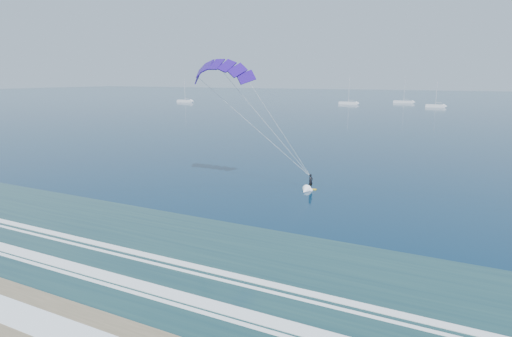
{
  "coord_description": "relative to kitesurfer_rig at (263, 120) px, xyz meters",
  "views": [
    {
      "loc": [
        25.87,
        -14.53,
        12.93
      ],
      "look_at": [
        3.62,
        27.04,
        3.4
      ],
      "focal_mm": 32.0,
      "sensor_mm": 36.0,
      "label": 1
    }
  ],
  "objects": [
    {
      "name": "sailboat_0",
      "position": [
        -119.64,
        144.84,
        -7.45
      ],
      "size": [
        8.84,
        2.4,
        12.0
      ],
      "color": "silver",
      "rests_on": "ground"
    },
    {
      "name": "sailboat_3",
      "position": [
        -1.23,
        163.2,
        -7.45
      ],
      "size": [
        7.87,
        2.4,
        11.04
      ],
      "color": "silver",
      "rests_on": "ground"
    },
    {
      "name": "kitesurfer_rig",
      "position": [
        0.0,
        0.0,
        0.0
      ],
      "size": [
        15.27,
        7.77,
        15.88
      ],
      "color": "gold",
      "rests_on": "ground"
    },
    {
      "name": "sailboat_2",
      "position": [
        -19.3,
        189.43,
        -7.44
      ],
      "size": [
        9.65,
        2.4,
        12.89
      ],
      "color": "silver",
      "rests_on": "ground"
    },
    {
      "name": "sailboat_1",
      "position": [
        -40.35,
        166.55,
        -7.44
      ],
      "size": [
        9.05,
        2.4,
        12.38
      ],
      "color": "silver",
      "rests_on": "ground"
    }
  ]
}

